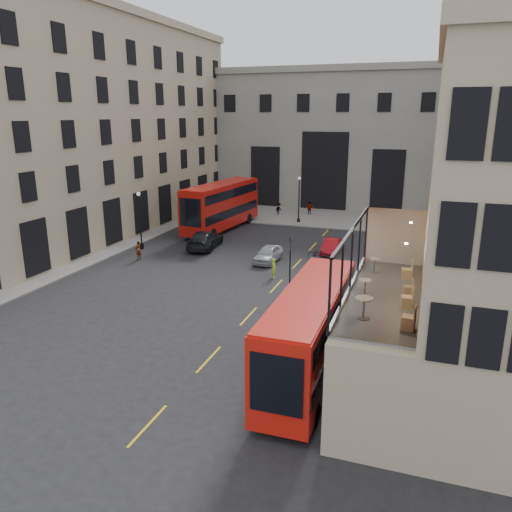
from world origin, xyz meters
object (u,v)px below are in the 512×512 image
(pedestrian_d, at_px, (404,217))
(cafe_table_mid, at_px, (365,285))
(bus_near, at_px, (310,329))
(cafe_chair_b, at_px, (407,301))
(car_b, at_px, (331,246))
(bicycle, at_px, (319,254))
(pedestrian_b, at_px, (279,209))
(street_lamp_a, at_px, (140,224))
(car_c, at_px, (205,240))
(traffic_light_near, at_px, (290,256))
(cyclist, at_px, (274,268))
(car_a, at_px, (268,254))
(cafe_chair_c, at_px, (408,290))
(cafe_table_far, at_px, (375,263))
(pedestrian_e, at_px, (138,251))
(pedestrian_c, at_px, (309,209))
(traffic_light_far, at_px, (205,206))
(cafe_table_near, at_px, (364,305))
(pedestrian_a, at_px, (216,215))
(cafe_chair_d, at_px, (407,273))
(cafe_chair_a, at_px, (409,322))
(bus_far, at_px, (221,204))
(street_lamp_b, at_px, (299,202))

(pedestrian_d, bearing_deg, cafe_table_mid, 144.70)
(bus_near, relative_size, cafe_chair_b, 12.14)
(car_b, distance_m, bicycle, 2.61)
(car_b, relative_size, pedestrian_b, 2.48)
(street_lamp_a, bearing_deg, car_c, 21.30)
(traffic_light_near, xyz_separation_m, cyclist, (-1.79, 1.86, -1.66))
(car_a, bearing_deg, cafe_chair_c, -53.36)
(cafe_table_far, bearing_deg, street_lamp_a, 146.83)
(street_lamp_a, height_order, pedestrian_e, street_lamp_a)
(traffic_light_near, relative_size, pedestrian_b, 2.44)
(car_c, bearing_deg, car_b, -175.82)
(bus_near, bearing_deg, pedestrian_c, 103.14)
(pedestrian_d, height_order, pedestrian_e, pedestrian_d)
(traffic_light_near, relative_size, traffic_light_far, 1.00)
(car_b, height_order, cyclist, cyclist)
(bus_near, relative_size, car_b, 2.84)
(cafe_table_near, height_order, cafe_chair_c, cafe_table_near)
(cyclist, bearing_deg, pedestrian_a, 15.91)
(cyclist, relative_size, cafe_table_near, 1.80)
(pedestrian_d, relative_size, pedestrian_e, 1.02)
(pedestrian_d, distance_m, cafe_chair_c, 37.45)
(car_b, xyz_separation_m, cafe_table_near, (5.92, -25.27, 4.52))
(cafe_chair_c, bearing_deg, cafe_chair_b, -89.00)
(car_c, height_order, bicycle, car_c)
(cafe_table_far, bearing_deg, cyclist, 128.44)
(cafe_chair_d, bearing_deg, pedestrian_b, 115.60)
(pedestrian_a, relative_size, cafe_chair_a, 1.86)
(traffic_light_far, distance_m, bus_near, 33.41)
(pedestrian_b, height_order, cafe_table_mid, cafe_table_mid)
(traffic_light_far, xyz_separation_m, bus_far, (1.94, -0.07, 0.41))
(bus_near, height_order, car_b, bus_near)
(traffic_light_far, xyz_separation_m, car_a, (10.52, -10.25, -1.73))
(cafe_table_mid, bearing_deg, pedestrian_b, 111.83)
(bicycle, bearing_deg, cafe_chair_a, -158.83)
(cafe_table_far, bearing_deg, cafe_chair_a, -73.57)
(car_c, xyz_separation_m, bicycle, (10.98, -0.41, -0.32))
(car_c, distance_m, bicycle, 10.99)
(pedestrian_e, relative_size, cafe_table_near, 1.91)
(bus_near, relative_size, cafe_table_mid, 16.21)
(street_lamp_a, bearing_deg, bicycle, 6.01)
(bus_near, bearing_deg, traffic_light_near, 109.43)
(traffic_light_far, height_order, cafe_table_far, cafe_table_far)
(traffic_light_near, bearing_deg, pedestrian_d, 75.43)
(pedestrian_a, distance_m, pedestrian_e, 16.54)
(traffic_light_near, relative_size, street_lamp_b, 0.71)
(cafe_table_mid, bearing_deg, traffic_light_near, 118.56)
(pedestrian_a, bearing_deg, street_lamp_b, 1.01)
(cyclist, xyz_separation_m, pedestrian_c, (-3.00, 24.77, 0.10))
(bicycle, distance_m, pedestrian_e, 15.61)
(traffic_light_far, height_order, pedestrian_a, traffic_light_far)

